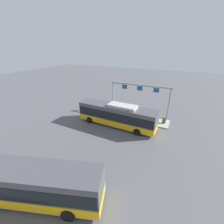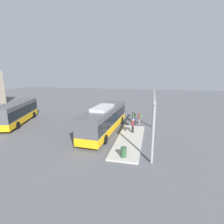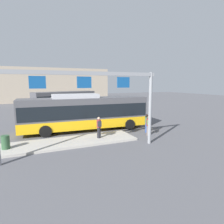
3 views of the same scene
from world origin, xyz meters
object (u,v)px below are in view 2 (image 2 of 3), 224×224
person_boarding (139,118)px  trash_bin (124,152)px  person_waiting_near (133,117)px  bus_background_left (16,112)px  person_waiting_mid (133,125)px  bus_main (105,118)px

person_boarding → trash_bin: (-10.81, 0.52, -0.28)m
person_boarding → person_waiting_near: size_ratio=1.00×
person_boarding → person_waiting_near: same height
bus_background_left → person_waiting_mid: bus_background_left is taller
bus_main → person_waiting_near: size_ratio=7.10×
person_waiting_mid → person_boarding: bearing=-88.3°
bus_main → person_waiting_mid: size_ratio=7.10×
bus_background_left → person_waiting_near: (4.29, -16.74, -0.89)m
person_boarding → trash_bin: size_ratio=1.86×
bus_main → person_boarding: 5.99m
person_boarding → person_waiting_mid: 4.34m
person_boarding → person_waiting_mid: bearing=110.7°
person_waiting_near → person_waiting_mid: size_ratio=1.00×
bus_main → trash_bin: bearing=-148.8°
bus_main → person_waiting_mid: 3.59m
bus_main → person_waiting_near: bearing=-28.9°
trash_bin → person_waiting_mid: bearing=-0.6°
person_boarding → bus_main: bearing=74.8°
person_waiting_mid → bus_background_left: bearing=6.0°
bus_main → bus_background_left: bearing=90.5°
bus_background_left → person_boarding: bearing=-95.9°
bus_background_left → person_waiting_near: size_ratio=6.11×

